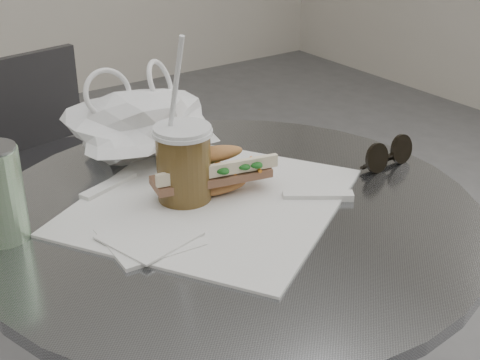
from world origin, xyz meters
TOP-DOWN VIEW (x-y plane):
  - cafe_table at (0.00, 0.20)m, footprint 0.76×0.76m
  - chair_far at (0.06, 1.12)m, footprint 0.39×0.42m
  - sandwich_paper at (-0.02, 0.23)m, footprint 0.53×0.52m
  - banh_mi at (-0.00, 0.25)m, footprint 0.24×0.14m
  - iced_coffee at (-0.04, 0.26)m, footprint 0.09×0.09m
  - sunglasses at (0.31, 0.17)m, footprint 0.12×0.03m
  - plastic_bag at (-0.02, 0.44)m, footprint 0.30×0.27m
  - napkin_stack at (-0.15, 0.19)m, footprint 0.13×0.13m

SIDE VIEW (x-z plane):
  - chair_far at x=0.06m, z-range -0.04..0.70m
  - cafe_table at x=0.00m, z-range 0.10..0.84m
  - sandwich_paper at x=-0.02m, z-range 0.74..0.74m
  - napkin_stack at x=-0.15m, z-range 0.74..0.75m
  - sunglasses at x=0.31m, z-range 0.73..0.79m
  - banh_mi at x=0.00m, z-range 0.74..0.82m
  - plastic_bag at x=-0.02m, z-range 0.74..0.86m
  - iced_coffee at x=-0.04m, z-range 0.67..0.93m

